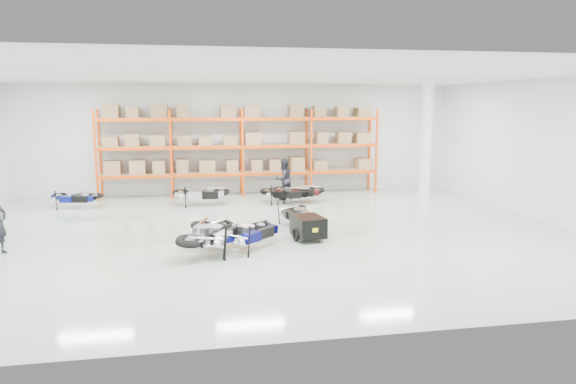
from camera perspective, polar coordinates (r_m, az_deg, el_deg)
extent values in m
plane|color=#AABDAC|center=(15.01, -2.90, -4.54)|extent=(18.00, 18.00, 0.00)
plane|color=white|center=(14.56, -3.05, 12.88)|extent=(18.00, 18.00, 0.00)
plane|color=silver|center=(21.55, -5.32, 5.86)|extent=(18.00, 0.00, 18.00)
plane|color=silver|center=(7.78, 3.49, -1.05)|extent=(18.00, 0.00, 18.00)
plane|color=silver|center=(18.09, 26.69, 4.11)|extent=(0.00, 14.00, 14.00)
cube|color=#F34B0C|center=(20.87, -20.59, 3.77)|extent=(0.08, 0.08, 3.50)
cube|color=#F34B0C|center=(21.75, -20.17, 4.02)|extent=(0.08, 0.08, 3.50)
cube|color=#F34B0C|center=(20.55, -12.88, 4.06)|extent=(0.08, 0.08, 3.50)
cube|color=#F34B0C|center=(21.44, -12.77, 4.30)|extent=(0.08, 0.08, 3.50)
cube|color=#F34B0C|center=(20.60, -5.06, 4.29)|extent=(0.08, 0.08, 3.50)
cube|color=#F34B0C|center=(21.49, -5.27, 4.51)|extent=(0.08, 0.08, 3.50)
cube|color=#F34B0C|center=(21.03, 2.58, 4.43)|extent=(0.08, 0.08, 3.50)
cube|color=#F34B0C|center=(21.91, 2.07, 4.65)|extent=(0.08, 0.08, 3.50)
cube|color=#F34B0C|center=(21.82, 9.80, 4.49)|extent=(0.08, 0.08, 3.50)
cube|color=#F34B0C|center=(22.66, 9.03, 4.70)|extent=(0.08, 0.08, 3.50)
cube|color=#F34B0C|center=(20.76, -16.65, 1.59)|extent=(2.70, 0.08, 0.12)
cube|color=#F34B0C|center=(21.65, -16.39, 1.93)|extent=(2.70, 0.08, 0.12)
cube|color=#A77A56|center=(21.19, -16.52, 1.95)|extent=(2.68, 0.88, 0.02)
cube|color=#A77A56|center=(21.16, -16.55, 2.57)|extent=(2.40, 0.70, 0.44)
cube|color=#F34B0C|center=(20.62, -8.90, 1.84)|extent=(2.70, 0.08, 0.12)
cube|color=#F34B0C|center=(21.52, -8.96, 2.16)|extent=(2.70, 0.08, 0.12)
cube|color=#A77A56|center=(21.06, -8.93, 2.19)|extent=(2.68, 0.88, 0.02)
cube|color=#A77A56|center=(21.03, -8.95, 2.81)|extent=(2.40, 0.70, 0.44)
cube|color=#F34B0C|center=(20.87, -1.19, 2.04)|extent=(2.70, 0.08, 0.12)
cube|color=#F34B0C|center=(21.75, -1.56, 2.36)|extent=(2.70, 0.08, 0.12)
cube|color=#A77A56|center=(21.30, -1.38, 2.39)|extent=(2.68, 0.88, 0.02)
cube|color=#A77A56|center=(21.27, -1.38, 3.00)|extent=(2.40, 0.70, 0.44)
cube|color=#F34B0C|center=(21.48, 6.22, 2.21)|extent=(2.70, 0.08, 0.12)
cube|color=#F34B0C|center=(22.34, 5.57, 2.51)|extent=(2.70, 0.08, 0.12)
cube|color=#A77A56|center=(21.90, 5.89, 2.54)|extent=(2.68, 0.88, 0.02)
cube|color=#A77A56|center=(21.87, 5.90, 3.14)|extent=(2.40, 0.70, 0.44)
cube|color=#F34B0C|center=(20.64, -16.80, 4.62)|extent=(2.70, 0.08, 0.12)
cube|color=#F34B0C|center=(21.53, -16.53, 4.83)|extent=(2.70, 0.08, 0.12)
cube|color=#A77A56|center=(21.08, -16.67, 4.91)|extent=(2.68, 0.88, 0.02)
cube|color=#A77A56|center=(21.06, -16.70, 5.54)|extent=(2.40, 0.70, 0.44)
cube|color=#F34B0C|center=(20.50, -8.98, 4.88)|extent=(2.70, 0.08, 0.12)
cube|color=#F34B0C|center=(21.40, -9.03, 5.08)|extent=(2.70, 0.08, 0.12)
cube|color=#A77A56|center=(20.95, -9.01, 5.17)|extent=(2.68, 0.88, 0.02)
cube|color=#A77A56|center=(20.93, -9.03, 5.80)|extent=(2.40, 0.70, 0.44)
cube|color=#F34B0C|center=(20.75, -1.20, 5.05)|extent=(2.70, 0.08, 0.12)
cube|color=#F34B0C|center=(21.64, -1.57, 5.25)|extent=(2.70, 0.08, 0.12)
cube|color=#A77A56|center=(21.19, -1.39, 5.34)|extent=(2.68, 0.88, 0.02)
cube|color=#A77A56|center=(21.17, -1.39, 5.96)|extent=(2.40, 0.70, 0.44)
cube|color=#F34B0C|center=(21.36, 6.27, 5.13)|extent=(2.70, 0.08, 0.12)
cube|color=#F34B0C|center=(22.22, 5.62, 5.32)|extent=(2.70, 0.08, 0.12)
cube|color=#A77A56|center=(21.79, 5.94, 5.42)|extent=(2.68, 0.88, 0.02)
cube|color=#A77A56|center=(21.77, 5.95, 6.02)|extent=(2.40, 0.70, 0.44)
cube|color=#F34B0C|center=(20.58, -16.95, 7.67)|extent=(2.70, 0.08, 0.12)
cube|color=#F34B0C|center=(21.47, -16.67, 7.75)|extent=(2.70, 0.08, 0.12)
cube|color=#A77A56|center=(21.02, -16.82, 7.90)|extent=(2.68, 0.88, 0.02)
cube|color=#A77A56|center=(21.02, -16.85, 8.53)|extent=(2.40, 0.70, 0.44)
cube|color=#F34B0C|center=(20.44, -9.06, 7.95)|extent=(2.70, 0.08, 0.12)
cube|color=#F34B0C|center=(21.34, -9.11, 8.02)|extent=(2.70, 0.08, 0.12)
cube|color=#A77A56|center=(20.89, -9.09, 8.18)|extent=(2.68, 0.88, 0.02)
cube|color=#A77A56|center=(20.88, -9.11, 8.81)|extent=(2.40, 0.70, 0.44)
cube|color=#F34B0C|center=(20.69, -1.21, 8.09)|extent=(2.70, 0.08, 0.12)
cube|color=#F34B0C|center=(21.58, -1.58, 8.16)|extent=(2.70, 0.08, 0.12)
cube|color=#A77A56|center=(21.13, -1.40, 8.32)|extent=(2.68, 0.88, 0.02)
cube|color=#A77A56|center=(21.13, -1.40, 8.94)|extent=(2.40, 0.70, 0.44)
cube|color=#F34B0C|center=(21.30, 6.33, 8.08)|extent=(2.70, 0.08, 0.12)
cube|color=#F34B0C|center=(22.17, 5.66, 8.16)|extent=(2.70, 0.08, 0.12)
cube|color=#A77A56|center=(21.73, 5.99, 8.31)|extent=(2.68, 0.88, 0.02)
cube|color=#A77A56|center=(21.73, 6.00, 8.91)|extent=(2.40, 0.70, 0.44)
cube|color=white|center=(16.56, 15.01, 4.39)|extent=(0.25, 0.25, 4.50)
cube|color=black|center=(14.10, 2.27, -3.82)|extent=(0.90, 1.06, 0.54)
cube|color=yellow|center=(13.65, 2.70, -4.28)|extent=(0.16, 0.05, 0.11)
torus|color=black|center=(14.07, 0.77, -4.67)|extent=(0.08, 0.38, 0.38)
torus|color=black|center=(14.23, 3.75, -4.53)|extent=(0.08, 0.38, 0.38)
cylinder|color=black|center=(14.70, 1.74, -3.05)|extent=(0.20, 0.88, 0.04)
imported|color=#23212A|center=(20.01, -0.49, 1.44)|extent=(0.98, 0.91, 1.61)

